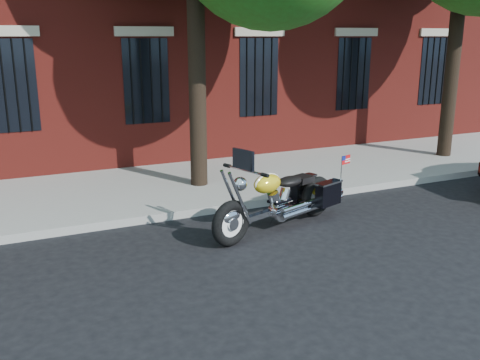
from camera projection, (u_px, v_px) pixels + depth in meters
name	position (u px, v px, depth m)	size (l,w,h in m)	color
ground	(232.00, 239.00, 8.85)	(120.00, 120.00, 0.00)	black
curb	(203.00, 210.00, 10.04)	(40.00, 0.16, 0.15)	gray
sidewalk	(172.00, 186.00, 11.69)	(40.00, 3.60, 0.15)	gray
motorcycle	(283.00, 200.00, 9.22)	(3.01, 1.45, 1.53)	black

